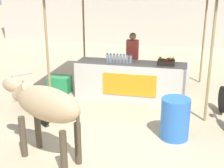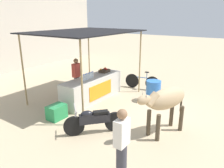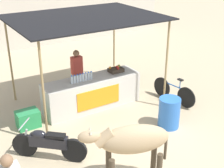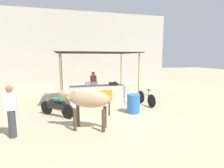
# 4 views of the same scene
# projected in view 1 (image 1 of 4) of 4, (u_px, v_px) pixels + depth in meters

# --- Properties ---
(ground_plane) EXTENTS (60.00, 60.00, 0.00)m
(ground_plane) POSITION_uv_depth(u_px,v_px,m) (114.00, 133.00, 6.58)
(ground_plane) COLOR tan
(stall_counter) EXTENTS (3.00, 0.82, 0.96)m
(stall_counter) POSITION_uv_depth(u_px,v_px,m) (132.00, 80.00, 8.45)
(stall_counter) COLOR beige
(stall_counter) RESTS_ON ground
(water_bottle_row) EXTENTS (0.70, 0.07, 0.25)m
(water_bottle_row) POSITION_uv_depth(u_px,v_px,m) (119.00, 59.00, 8.29)
(water_bottle_row) COLOR silver
(water_bottle_row) RESTS_ON stall_counter
(fruit_crate) EXTENTS (0.44, 0.32, 0.18)m
(fruit_crate) POSITION_uv_depth(u_px,v_px,m) (167.00, 62.00, 8.14)
(fruit_crate) COLOR #3F3326
(fruit_crate) RESTS_ON stall_counter
(vendor_behind_counter) EXTENTS (0.34, 0.22, 1.65)m
(vendor_behind_counter) POSITION_uv_depth(u_px,v_px,m) (132.00, 60.00, 9.06)
(vendor_behind_counter) COLOR #383842
(vendor_behind_counter) RESTS_ON ground
(cooler_box) EXTENTS (0.60, 0.44, 0.48)m
(cooler_box) POSITION_uv_depth(u_px,v_px,m) (60.00, 84.00, 8.87)
(cooler_box) COLOR #268C4C
(cooler_box) RESTS_ON ground
(water_barrel) EXTENTS (0.58, 0.58, 0.85)m
(water_barrel) POSITION_uv_depth(u_px,v_px,m) (175.00, 119.00, 6.26)
(water_barrel) COLOR blue
(water_barrel) RESTS_ON ground
(cow) EXTENTS (1.83, 1.00, 1.44)m
(cow) POSITION_uv_depth(u_px,v_px,m) (45.00, 105.00, 5.33)
(cow) COLOR tan
(cow) RESTS_ON ground
(motorcycle_parked) EXTENTS (1.39, 1.27, 0.90)m
(motorcycle_parked) POSITION_uv_depth(u_px,v_px,m) (32.00, 98.00, 7.31)
(motorcycle_parked) COLOR black
(motorcycle_parked) RESTS_ON ground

